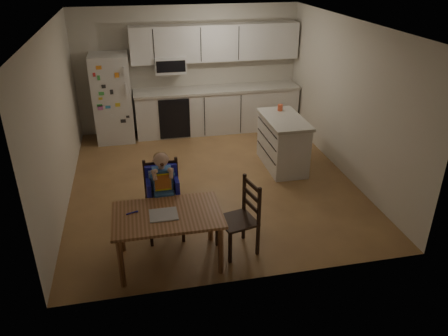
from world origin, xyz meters
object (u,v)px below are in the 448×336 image
dining_table (168,220)px  chair_side (244,212)px  kitchen_island (283,142)px  chair_booster (162,185)px  red_cup (280,108)px  refrigerator (113,98)px

dining_table → chair_side: bearing=4.4°
kitchen_island → chair_booster: bearing=-143.3°
red_cup → dining_table: size_ratio=0.09×
kitchen_island → chair_booster: (-2.19, -1.63, 0.28)m
chair_side → chair_booster: bearing=-133.5°
dining_table → kitchen_island: bearing=45.8°
red_cup → chair_side: bearing=-116.8°
refrigerator → chair_side: 4.37m
dining_table → red_cup: bearing=49.6°
refrigerator → red_cup: size_ratio=15.37×
chair_booster → chair_side: bearing=-31.5°
dining_table → chair_side: chair_side is taller
dining_table → chair_booster: chair_booster is taller
chair_booster → chair_side: size_ratio=1.27×
refrigerator → kitchen_island: 3.44m
kitchen_island → chair_booster: 2.74m
kitchen_island → red_cup: (0.05, 0.38, 0.50)m
kitchen_island → dining_table: kitchen_island is taller
red_cup → chair_side: size_ratio=0.12×
red_cup → chair_booster: chair_booster is taller
refrigerator → kitchen_island: bearing=-33.3°
kitchen_island → dining_table: size_ratio=0.95×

